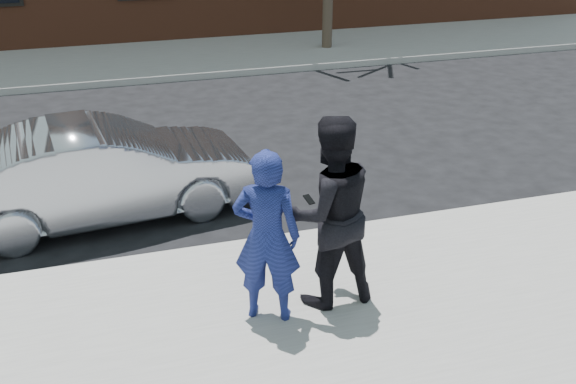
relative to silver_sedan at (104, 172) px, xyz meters
name	(u,v)px	position (x,y,z in m)	size (l,w,h in m)	color
ground	(276,323)	(1.55, -3.03, -0.67)	(100.00, 100.00, 0.00)	black
near_sidewalk	(283,331)	(1.55, -3.28, -0.60)	(50.00, 3.50, 0.15)	gray
near_curb	(242,247)	(1.55, -1.48, -0.60)	(50.00, 0.10, 0.15)	#999691
far_sidewalk	(154,60)	(1.55, 8.22, -0.60)	(50.00, 3.50, 0.15)	gray
far_curb	(163,79)	(1.55, 6.42, -0.60)	(50.00, 0.10, 0.15)	#999691
silver_sedan	(104,172)	(0.00, 0.00, 0.00)	(1.42, 4.08, 1.35)	#999BA3
man_hoodie	(267,237)	(1.46, -3.05, 0.40)	(0.80, 0.67, 1.85)	navy
man_peacoat	(329,212)	(2.15, -2.94, 0.52)	(1.06, 0.85, 2.08)	black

